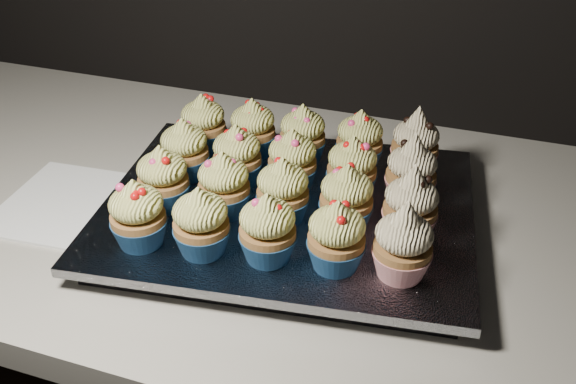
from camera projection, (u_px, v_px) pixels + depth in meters
The scene contains 24 objects.
worktop at pixel (183, 199), 0.90m from camera, with size 2.44×0.64×0.04m, color beige.
napkin at pixel (72, 204), 0.85m from camera, with size 0.18×0.18×0.00m, color white.
baking_tray at pixel (288, 218), 0.81m from camera, with size 0.42×0.32×0.02m, color black.
foil_lining at pixel (288, 207), 0.80m from camera, with size 0.45×0.35×0.01m, color silver.
cupcake_0 at pixel (138, 215), 0.71m from camera, with size 0.06×0.06×0.08m.
cupcake_1 at pixel (201, 223), 0.70m from camera, with size 0.06×0.06×0.08m.
cupcake_2 at pixel (268, 229), 0.69m from camera, with size 0.06×0.06×0.08m.
cupcake_3 at pixel (337, 237), 0.67m from camera, with size 0.06×0.06×0.08m.
cupcake_4 at pixel (403, 244), 0.66m from camera, with size 0.06×0.06×0.10m.
cupcake_5 at pixel (163, 179), 0.77m from camera, with size 0.06×0.06×0.08m.
cupcake_6 at pixel (224, 185), 0.76m from camera, with size 0.06×0.06×0.08m.
cupcake_7 at pixel (283, 192), 0.75m from camera, with size 0.06×0.06×0.08m.
cupcake_8 at pixel (346, 199), 0.73m from camera, with size 0.06×0.06×0.08m.
cupcake_9 at pixel (411, 206), 0.72m from camera, with size 0.06×0.06×0.10m.
cupcake_10 at pixel (185, 150), 0.83m from camera, with size 0.06×0.06×0.08m.
cupcake_11 at pixel (237, 157), 0.82m from camera, with size 0.06×0.06×0.08m.
cupcake_12 at pixel (292, 161), 0.81m from camera, with size 0.06×0.06×0.08m.
cupcake_13 at pixel (352, 169), 0.79m from camera, with size 0.06×0.06×0.08m.
cupcake_14 at pixel (411, 172), 0.78m from camera, with size 0.06×0.06×0.10m.
cupcake_15 at pixel (203, 125), 0.89m from camera, with size 0.06×0.06×0.08m.
cupcake_16 at pixel (253, 129), 0.88m from camera, with size 0.06×0.06×0.08m.
cupcake_17 at pixel (303, 135), 0.86m from camera, with size 0.06×0.06×0.08m.
cupcake_18 at pixel (360, 141), 0.85m from camera, with size 0.06×0.06×0.08m.
cupcake_19 at pixel (415, 144), 0.84m from camera, with size 0.06×0.06×0.10m.
Camera 1 is at (0.38, 1.04, 1.38)m, focal length 40.00 mm.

